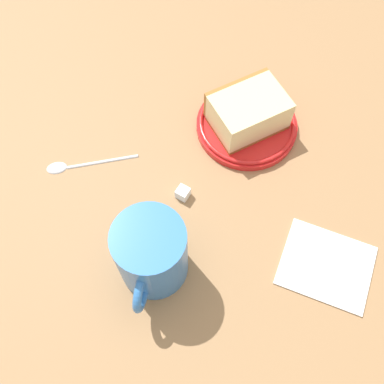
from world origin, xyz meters
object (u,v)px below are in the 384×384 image
(cake_slice, at_px, (248,111))
(teaspoon, at_px, (73,164))
(folded_napkin, at_px, (327,265))
(tea_mug, at_px, (151,254))
(small_plate, at_px, (247,125))
(sugar_cube, at_px, (183,193))

(cake_slice, height_order, teaspoon, cake_slice)
(folded_napkin, bearing_deg, tea_mug, -3.05)
(tea_mug, height_order, folded_napkin, tea_mug)
(cake_slice, bearing_deg, teaspoon, 11.13)
(small_plate, bearing_deg, tea_mug, 55.33)
(sugar_cube, bearing_deg, small_plate, -133.48)
(teaspoon, relative_size, folded_napkin, 1.17)
(folded_napkin, height_order, sugar_cube, sugar_cube)
(tea_mug, relative_size, teaspoon, 0.85)
(small_plate, bearing_deg, teaspoon, 10.57)
(small_plate, distance_m, teaspoon, 0.27)
(cake_slice, xyz_separation_m, teaspoon, (0.26, 0.05, -0.04))
(cake_slice, bearing_deg, small_plate, 113.77)
(cake_slice, height_order, folded_napkin, cake_slice)
(teaspoon, bearing_deg, tea_mug, 124.93)
(tea_mug, bearing_deg, small_plate, -124.67)
(cake_slice, distance_m, teaspoon, 0.27)
(cake_slice, xyz_separation_m, folded_napkin, (-0.08, 0.23, -0.04))
(teaspoon, xyz_separation_m, sugar_cube, (-0.16, 0.06, 0.00))
(teaspoon, bearing_deg, cake_slice, -168.87)
(folded_napkin, bearing_deg, small_plate, -70.69)
(tea_mug, xyz_separation_m, sugar_cube, (-0.04, -0.10, -0.05))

